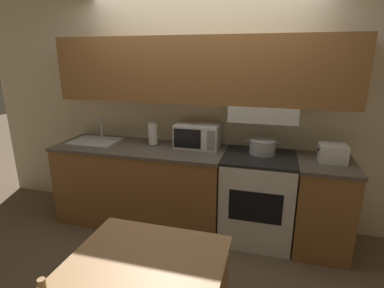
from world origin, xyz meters
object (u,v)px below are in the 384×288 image
cooking_pot (263,146)px  paper_towel_roll (153,134)px  microwave (198,135)px  sink_basin (95,141)px  stove_range (257,197)px  toaster (333,153)px  dining_table (144,280)px

cooking_pot → paper_towel_roll: (-1.21, -0.00, 0.04)m
microwave → sink_basin: size_ratio=0.90×
cooking_pot → paper_towel_roll: size_ratio=1.42×
stove_range → cooking_pot: size_ratio=2.60×
microwave → paper_towel_roll: 0.51m
microwave → paper_towel_roll: bearing=-173.2°
cooking_pot → paper_towel_roll: bearing=-180.0°
toaster → dining_table: size_ratio=0.28×
dining_table → microwave: bearing=94.1°
microwave → sink_basin: 1.21m
stove_range → paper_towel_roll: size_ratio=3.69×
stove_range → dining_table: size_ratio=1.01×
sink_basin → paper_towel_roll: 0.71m
sink_basin → paper_towel_roll: bearing=7.5°
microwave → toaster: microwave is taller
stove_range → microwave: (-0.68, 0.14, 0.59)m
microwave → toaster: bearing=-5.7°
stove_range → paper_towel_roll: paper_towel_roll is taller
sink_basin → toaster: bearing=0.4°
toaster → dining_table: (-1.23, -1.62, -0.37)m
stove_range → dining_table: bearing=-109.0°
stove_range → paper_towel_roll: 1.33m
dining_table → paper_towel_roll: bearing=110.4°
cooking_pot → stove_range: bearing=-102.9°
stove_range → toaster: size_ratio=3.55×
microwave → sink_basin: bearing=-172.8°
toaster → paper_towel_roll: 1.86m
toaster → sink_basin: sink_basin is taller
cooking_pot → toaster: 0.65m
stove_range → microwave: bearing=168.3°
cooking_pot → dining_table: 1.83m
paper_towel_roll → toaster: bearing=-2.3°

